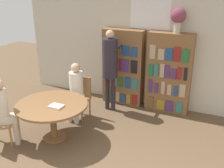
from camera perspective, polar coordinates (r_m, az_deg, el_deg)
The scene contains 10 objects.
wall_back at distance 6.05m, azimuth 8.10°, elevation 9.07°, with size 6.40×0.07×3.00m.
bookshelf_left at distance 6.20m, azimuth 2.50°, elevation 3.65°, with size 0.96×0.34×1.79m.
bookshelf_right at distance 5.91m, azimuth 12.28°, elevation 2.29°, with size 0.96×0.34×1.79m.
flower_vase at distance 5.63m, azimuth 14.23°, elevation 13.94°, with size 0.31×0.31×0.51m.
reading_table at distance 4.90m, azimuth -12.91°, elevation -5.36°, with size 1.30×1.30×0.72m.
chair_left_side at distance 5.68m, azimuth -6.89°, elevation -2.42°, with size 0.40×0.40×0.89m.
seated_reader_left at distance 5.46m, azimuth -7.94°, elevation -0.96°, with size 0.29×0.38×1.25m.
seated_reader_right at distance 4.96m, azimuth -22.31°, elevation -5.00°, with size 0.39×0.37×1.25m.
librarian_standing at distance 5.72m, azimuth -0.40°, elevation 4.84°, with size 0.33×0.60×1.84m.
open_book_on_table at distance 4.71m, azimuth -12.02°, elevation -4.76°, with size 0.24×0.18×0.03m.
Camera 1 is at (1.62, -2.00, 2.76)m, focal length 42.00 mm.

